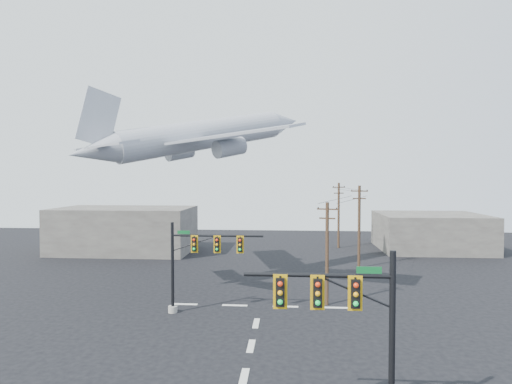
# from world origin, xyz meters

# --- Properties ---
(ground) EXTENTS (120.00, 120.00, 0.00)m
(ground) POSITION_xyz_m (0.00, 0.00, 0.00)
(ground) COLOR black
(ground) RESTS_ON ground
(lane_markings) EXTENTS (14.00, 21.20, 0.01)m
(lane_markings) POSITION_xyz_m (0.00, 5.33, 0.01)
(lane_markings) COLOR silver
(lane_markings) RESTS_ON ground
(signal_mast_near) EXTENTS (6.27, 0.80, 7.25)m
(signal_mast_near) POSITION_xyz_m (4.87, -4.17, 4.07)
(signal_mast_near) COLOR #9A978C
(signal_mast_near) RESTS_ON ground
(signal_mast_far) EXTENTS (7.14, 0.75, 6.78)m
(signal_mast_far) POSITION_xyz_m (-4.68, 9.85, 3.86)
(signal_mast_far) COLOR #9A978C
(signal_mast_far) RESTS_ON ground
(utility_pole_a) EXTENTS (1.60, 0.55, 8.16)m
(utility_pole_a) POSITION_xyz_m (5.27, 12.74, 4.27)
(utility_pole_a) COLOR #482C1E
(utility_pole_a) RESTS_ON ground
(utility_pole_b) EXTENTS (1.86, 0.43, 9.21)m
(utility_pole_b) POSITION_xyz_m (10.07, 27.06, 4.82)
(utility_pole_b) COLOR #482C1E
(utility_pole_b) RESTS_ON ground
(utility_pole_c) EXTENTS (1.85, 0.73, 9.33)m
(utility_pole_c) POSITION_xyz_m (9.36, 40.54, 4.88)
(utility_pole_c) COLOR #482C1E
(utility_pole_c) RESTS_ON ground
(power_lines) EXTENTS (6.39, 27.81, 0.57)m
(power_lines) POSITION_xyz_m (8.64, 26.46, 8.30)
(power_lines) COLOR black
(airliner) EXTENTS (20.84, 20.52, 7.24)m
(airliner) POSITION_xyz_m (-5.77, 18.63, 14.05)
(airliner) COLOR #A2A7AE
(building_left) EXTENTS (18.00, 10.00, 6.00)m
(building_left) POSITION_xyz_m (-20.00, 35.00, 3.00)
(building_left) COLOR slate
(building_left) RESTS_ON ground
(building_right) EXTENTS (14.00, 12.00, 5.00)m
(building_right) POSITION_xyz_m (22.00, 40.00, 2.50)
(building_right) COLOR slate
(building_right) RESTS_ON ground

